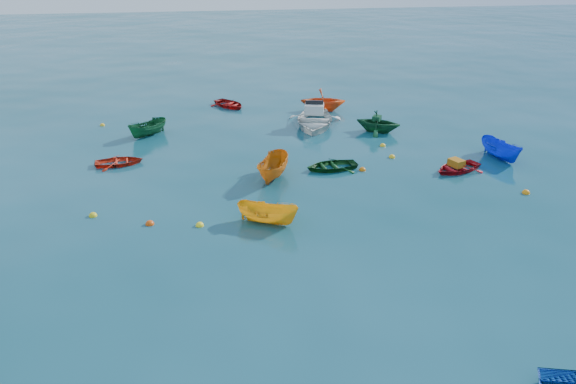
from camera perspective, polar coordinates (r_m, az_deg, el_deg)
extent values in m
plane|color=#0A414B|center=(21.86, 1.95, -6.33)|extent=(160.00, 160.00, 0.00)
imported|color=#FFB116|center=(24.14, -2.07, -3.16)|extent=(2.92, 2.14, 1.06)
imported|color=#0F4117|center=(29.82, 4.42, 2.36)|extent=(2.98, 2.30, 0.57)
imported|color=red|center=(31.66, -16.74, 2.70)|extent=(2.70, 2.07, 0.52)
imported|color=#CA6B13|center=(28.57, -1.47, 1.41)|extent=(2.42, 3.50, 1.27)
imported|color=#124E28|center=(36.04, 9.08, 6.07)|extent=(3.61, 3.49, 1.46)
imported|color=#B40F18|center=(30.81, 16.76, 2.09)|extent=(3.25, 2.82, 0.56)
imported|color=#102ED3|center=(33.34, 20.70, 3.23)|extent=(1.72, 3.14, 1.15)
imported|color=#9E0F0D|center=(41.30, -5.97, 8.62)|extent=(3.25, 3.47, 0.59)
imported|color=#F45517|center=(40.27, 3.54, 8.29)|extent=(3.59, 3.25, 1.65)
imported|color=#13552C|center=(35.90, -13.96, 5.57)|extent=(2.77, 2.67, 1.08)
imported|color=silver|center=(36.70, 2.65, 6.69)|extent=(4.57, 5.59, 1.62)
cube|color=#104022|center=(35.80, 9.02, 7.43)|extent=(0.71, 0.76, 0.30)
cube|color=#B76912|center=(30.57, 16.73, 2.86)|extent=(0.82, 0.92, 0.37)
sphere|color=yellow|center=(24.18, -8.95, -3.41)|extent=(0.35, 0.35, 0.35)
sphere|color=orange|center=(29.20, 23.01, -0.12)|extent=(0.38, 0.38, 0.38)
sphere|color=yellow|center=(26.15, -19.19, -2.33)|extent=(0.36, 0.36, 0.36)
sphere|color=#E14A0C|center=(24.72, -13.85, -3.21)|extent=(0.38, 0.38, 0.38)
sphere|color=yellow|center=(31.84, 10.51, 3.47)|extent=(0.36, 0.36, 0.36)
sphere|color=#D4650B|center=(29.80, 7.56, 2.20)|extent=(0.36, 0.36, 0.36)
sphere|color=gold|center=(38.72, -18.33, 6.42)|extent=(0.32, 0.32, 0.32)
sphere|color=orange|center=(31.43, -0.99, 3.61)|extent=(0.30, 0.30, 0.30)
sphere|color=yellow|center=(33.54, 9.59, 4.63)|extent=(0.34, 0.34, 0.34)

